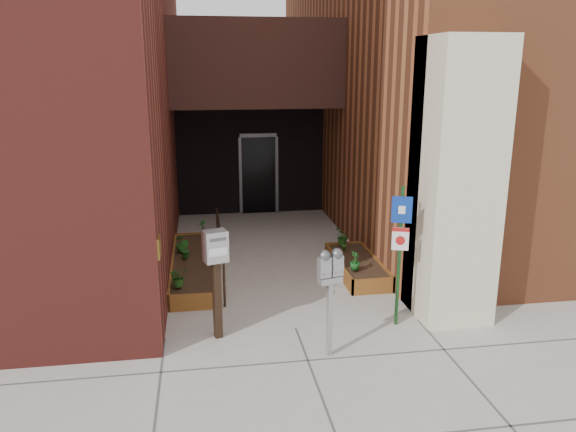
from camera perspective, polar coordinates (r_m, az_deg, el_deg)
name	(u,v)px	position (r m, az deg, el deg)	size (l,w,h in m)	color
ground	(296,328)	(8.91, 0.78, -11.35)	(80.00, 80.00, 0.00)	#9E9991
architecture	(243,23)	(14.85, -4.63, 18.92)	(20.00, 14.60, 10.00)	maroon
planter_left	(195,267)	(11.24, -9.41, -5.09)	(0.90, 3.60, 0.30)	brown
planter_right	(357,267)	(11.17, 7.01, -5.13)	(0.80, 2.20, 0.30)	brown
handrail	(220,236)	(11.00, -6.95, -2.07)	(0.04, 3.34, 0.90)	black
parking_meter	(330,274)	(7.67, 4.32, -5.90)	(0.37, 0.21, 1.58)	#A09FA2
sign_post	(400,242)	(8.70, 11.32, -2.57)	(0.30, 0.12, 2.23)	#143715
payment_dropbox	(216,261)	(8.25, -7.34, -4.61)	(0.39, 0.33, 1.67)	black
shrub_left_a	(178,276)	(9.82, -11.09, -6.04)	(0.32, 0.32, 0.36)	#224F16
shrub_left_b	(185,249)	(11.21, -10.45, -3.34)	(0.19, 0.19, 0.35)	#1C5819
shrub_left_c	(180,243)	(11.61, -10.87, -2.74)	(0.19, 0.19, 0.34)	#1F5317
shrub_left_d	(203,227)	(12.66, -8.65, -1.15)	(0.18, 0.18, 0.34)	#19571B
shrub_right_a	(355,261)	(10.47, 6.83, -4.53)	(0.19, 0.19, 0.35)	#17521B
shrub_right_b	(344,242)	(11.59, 5.75, -2.60)	(0.17, 0.17, 0.33)	#295E1A
shrub_right_c	(342,237)	(11.86, 5.55, -2.11)	(0.32, 0.32, 0.36)	#1E5016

